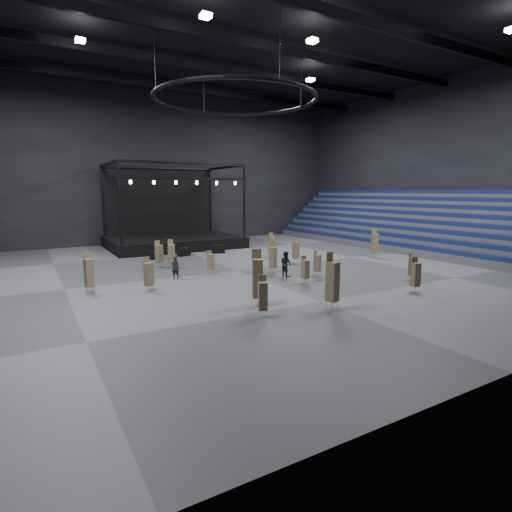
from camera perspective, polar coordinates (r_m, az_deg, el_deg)
floor at (r=31.91m, az=-2.77°, el=-2.07°), size 50.00×50.00×0.00m
ceiling at (r=33.41m, az=-3.05°, el=29.82°), size 50.00×42.00×0.20m
wall_back at (r=50.95m, az=-13.98°, el=12.08°), size 50.00×0.20×18.00m
wall_right at (r=48.22m, az=25.20°, el=11.66°), size 0.20×42.00×18.00m
bleachers_right at (r=46.70m, az=23.14°, el=2.95°), size 7.20×40.00×6.40m
stage at (r=46.57m, az=-11.99°, el=3.14°), size 14.00×10.00×9.20m
truss_ring at (r=32.00m, az=-2.96°, el=21.41°), size 12.30×12.30×5.15m
roof_girders at (r=33.13m, az=-3.03°, el=28.52°), size 49.00×30.35×0.70m
floodlights at (r=29.64m, az=1.02°, el=29.67°), size 28.60×16.60×0.25m
flight_case_left at (r=38.17m, az=-14.08°, el=0.13°), size 1.22×0.72×0.77m
flight_case_mid at (r=39.52m, az=-10.26°, el=0.59°), size 1.34×0.91×0.81m
flight_case_right at (r=40.83m, az=-5.40°, el=1.01°), size 1.43×1.06×0.86m
chair_stack_0 at (r=35.20m, az=5.69°, el=0.89°), size 0.58×0.58×2.21m
chair_stack_1 at (r=37.88m, az=2.25°, el=1.58°), size 0.55×0.55×2.27m
chair_stack_2 at (r=20.00m, az=0.96°, el=-5.65°), size 0.57×0.57×2.15m
chair_stack_3 at (r=33.84m, az=-13.69°, el=0.37°), size 0.65×0.65×2.23m
chair_stack_4 at (r=39.17m, az=16.59°, el=1.79°), size 0.67×0.67×2.79m
chair_stack_5 at (r=21.88m, az=0.17°, el=-3.08°), size 0.71×0.71×3.15m
chair_stack_6 at (r=33.20m, az=-11.99°, el=0.34°), size 0.46×0.46×2.39m
chair_stack_7 at (r=26.74m, az=-22.76°, el=-2.15°), size 0.56×0.56×2.57m
chair_stack_8 at (r=30.32m, az=-6.53°, el=-0.82°), size 0.56×0.56×1.84m
chair_stack_9 at (r=30.19m, az=21.40°, el=-1.32°), size 0.59×0.59×1.98m
chair_stack_10 at (r=21.54m, az=10.85°, el=-3.49°), size 0.67×0.67×3.11m
chair_stack_11 at (r=27.37m, az=7.01°, el=-1.84°), size 0.46×0.46×1.94m
chair_stack_12 at (r=26.85m, az=21.86°, el=-2.39°), size 0.53×0.53×2.22m
chair_stack_13 at (r=25.91m, az=-15.09°, el=-2.46°), size 0.59×0.59×2.18m
chair_stack_14 at (r=37.55m, az=2.35°, el=1.57°), size 0.52×0.52×2.40m
chair_stack_15 at (r=30.77m, az=2.42°, el=-0.14°), size 0.56×0.56×2.41m
chair_stack_16 at (r=29.89m, az=8.74°, el=-0.94°), size 0.58×0.58×1.91m
man_center at (r=29.31m, az=-11.46°, el=-1.62°), size 0.64×0.46×1.64m
crew_member at (r=29.56m, az=4.27°, el=-1.13°), size 0.81×0.99×1.89m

